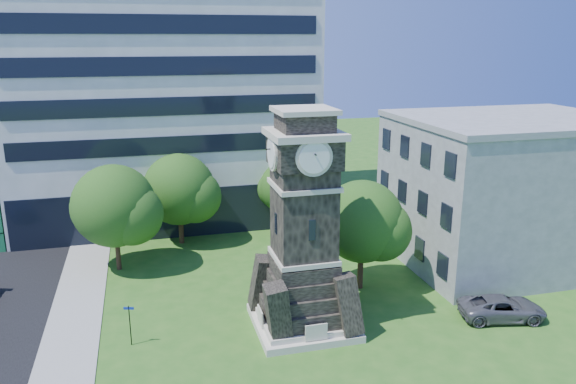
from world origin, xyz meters
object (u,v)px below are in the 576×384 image
object	(u,v)px
car_east_lot	(502,308)
park_bench	(325,324)
clock_tower	(304,237)
street_sign	(130,321)

from	to	relation	value
car_east_lot	park_bench	xyz separation A→B (m)	(-10.31, 1.24, -0.25)
clock_tower	park_bench	world-z (taller)	clock_tower
car_east_lot	park_bench	size ratio (longest dim) A/B	3.11
clock_tower	car_east_lot	world-z (taller)	clock_tower
park_bench	street_sign	size ratio (longest dim) A/B	0.70
park_bench	street_sign	xyz separation A→B (m)	(-10.32, 1.24, 0.98)
clock_tower	street_sign	world-z (taller)	clock_tower
clock_tower	car_east_lot	size ratio (longest dim) A/B	2.50
clock_tower	park_bench	size ratio (longest dim) A/B	7.79
car_east_lot	street_sign	xyz separation A→B (m)	(-20.62, 2.49, 0.73)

